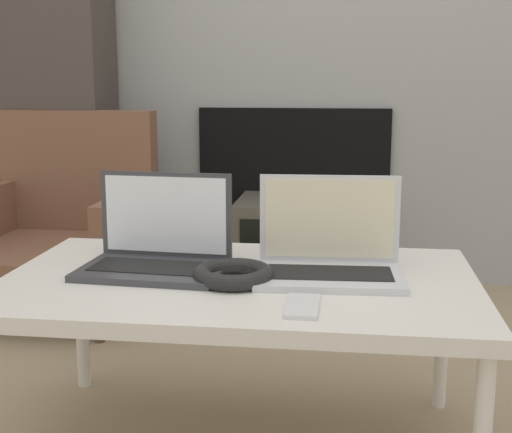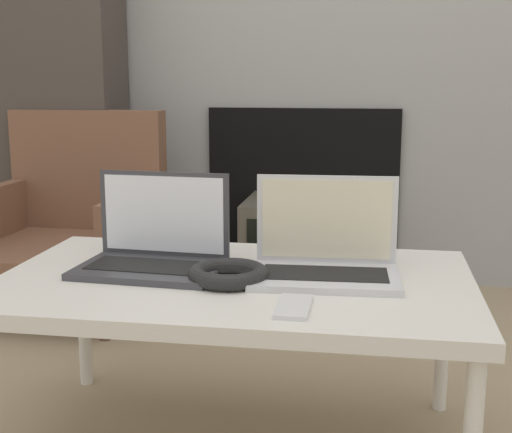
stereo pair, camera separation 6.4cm
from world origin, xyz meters
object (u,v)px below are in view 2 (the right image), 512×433
Objects in this scene: phone at (294,307)px; armchair at (73,213)px; laptop_left at (155,248)px; tv at (297,247)px; laptop_right at (325,255)px; headphones at (228,274)px.

phone is 1.60m from armchair.
laptop_left reaches higher than tv.
laptop_right is 1.89× the size of headphones.
laptop_left is 0.46× the size of armchair.
tv is (-0.20, 1.24, -0.29)m from laptop_right.
laptop_right is 0.82× the size of tv.
armchair is at bearing 127.01° from laptop_left.
tv is 0.91m from armchair.
laptop_right is at bearing 22.65° from headphones.
phone is at bearing -30.67° from laptop_left.
laptop_left is 0.22m from headphones.
tv is at bearing 89.43° from headphones.
laptop_right is at bearing 3.74° from laptop_left.
tv is at bearing 96.36° from laptop_right.
headphones is 1.35m from tv.
headphones is 1.37m from armchair.
laptop_right is at bearing -80.91° from tv.
headphones is at bearing -20.15° from laptop_left.
laptop_left is 1.91× the size of headphones.
laptop_left is 0.41m from laptop_right.
armchair reaches higher than tv.
headphones is at bearing -160.08° from laptop_right.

